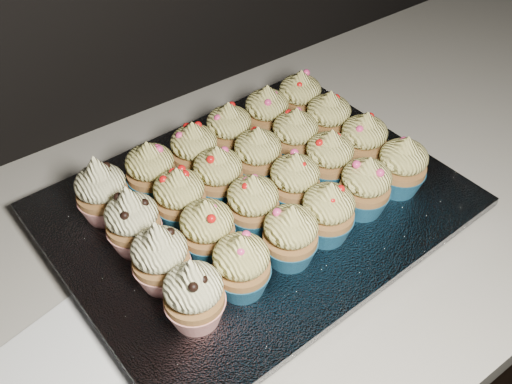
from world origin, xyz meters
The scene contains 28 objects.
cabinet centered at (0.00, 1.70, 0.43)m, with size 2.40×0.60×0.86m, color black.
worktop centered at (0.00, 1.70, 0.88)m, with size 2.44×0.64×0.04m, color beige.
baking_tray centered at (-0.06, 1.70, 0.91)m, with size 0.45×0.34×0.02m, color black.
foil_lining centered at (-0.06, 1.70, 0.93)m, with size 0.49×0.38×0.01m, color silver.
cupcake_0 centered at (-0.21, 1.59, 0.97)m, with size 0.06×0.06×0.10m.
cupcake_1 centered at (-0.15, 1.60, 0.97)m, with size 0.06×0.06×0.08m.
cupcake_2 centered at (-0.08, 1.60, 0.97)m, with size 0.06×0.06×0.08m.
cupcake_3 centered at (-0.03, 1.60, 0.97)m, with size 0.06×0.06×0.08m.
cupcake_4 centered at (0.04, 1.61, 0.97)m, with size 0.06×0.06×0.08m.
cupcake_5 centered at (0.10, 1.61, 0.97)m, with size 0.06×0.06×0.08m.
cupcake_6 centered at (-0.22, 1.66, 0.97)m, with size 0.06×0.06×0.10m.
cupcake_7 centered at (-0.15, 1.66, 0.97)m, with size 0.06×0.06×0.08m.
cupcake_8 centered at (-0.09, 1.66, 0.97)m, with size 0.06×0.06×0.08m.
cupcake_9 centered at (-0.03, 1.67, 0.97)m, with size 0.06×0.06×0.08m.
cupcake_10 centered at (0.04, 1.67, 0.97)m, with size 0.06×0.06×0.08m.
cupcake_11 centered at (0.10, 1.67, 0.97)m, with size 0.06×0.06×0.08m.
cupcake_12 centered at (-0.21, 1.72, 0.97)m, with size 0.06×0.06×0.10m.
cupcake_13 centered at (-0.15, 1.72, 0.97)m, with size 0.06×0.06×0.08m.
cupcake_14 centered at (-0.09, 1.73, 0.97)m, with size 0.06×0.06×0.08m.
cupcake_15 centered at (-0.03, 1.73, 0.97)m, with size 0.06×0.06×0.08m.
cupcake_16 centered at (0.03, 1.73, 0.97)m, with size 0.06×0.06×0.08m.
cupcake_17 centered at (0.09, 1.74, 0.97)m, with size 0.06×0.06×0.08m.
cupcake_18 centered at (-0.22, 1.79, 0.97)m, with size 0.06×0.06×0.10m.
cupcake_19 centered at (-0.16, 1.79, 0.97)m, with size 0.06×0.06×0.08m.
cupcake_20 centered at (-0.09, 1.79, 0.97)m, with size 0.06×0.06×0.08m.
cupcake_21 centered at (-0.03, 1.80, 0.97)m, with size 0.06×0.06×0.08m.
cupcake_22 centered at (0.03, 1.80, 0.97)m, with size 0.06×0.06×0.08m.
cupcake_23 centered at (0.09, 1.80, 0.97)m, with size 0.06×0.06×0.08m.
Camera 1 is at (-0.36, 1.28, 1.44)m, focal length 40.00 mm.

